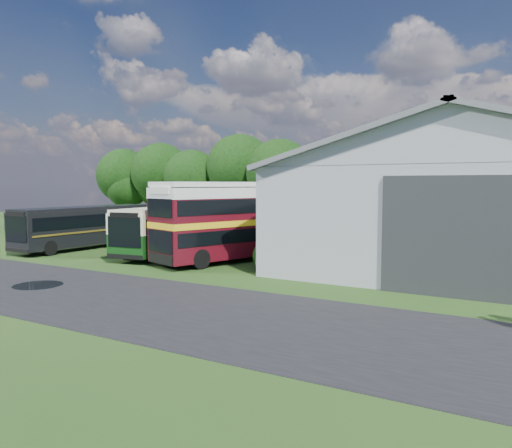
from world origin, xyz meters
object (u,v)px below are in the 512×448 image
Objects in this scene: bus_green_single at (178,228)px; bus_maroon_double at (239,221)px; storage_shed at (481,192)px; bus_dark_single at (86,226)px.

bus_maroon_double is (5.35, -0.66, 0.71)m from bus_green_single.
bus_green_single is (-18.09, -6.99, -2.49)m from storage_shed.
bus_maroon_double is 1.04× the size of bus_dark_single.
bus_green_single is 7.42m from bus_dark_single.
bus_dark_single is at bearing -158.07° from bus_maroon_double.
bus_maroon_double is 12.66m from bus_dark_single.
storage_shed is 19.55m from bus_green_single.
bus_green_single is at bearing -168.86° from bus_maroon_double.
bus_green_single is 5.43m from bus_maroon_double.
storage_shed is 2.13× the size of bus_green_single.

